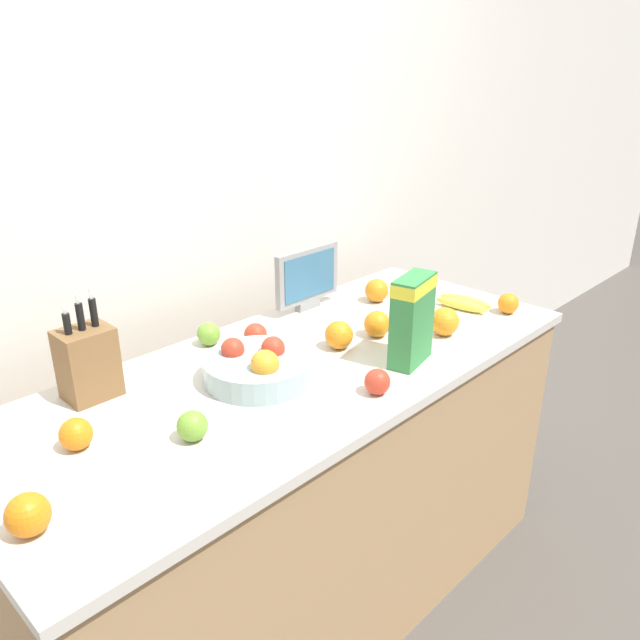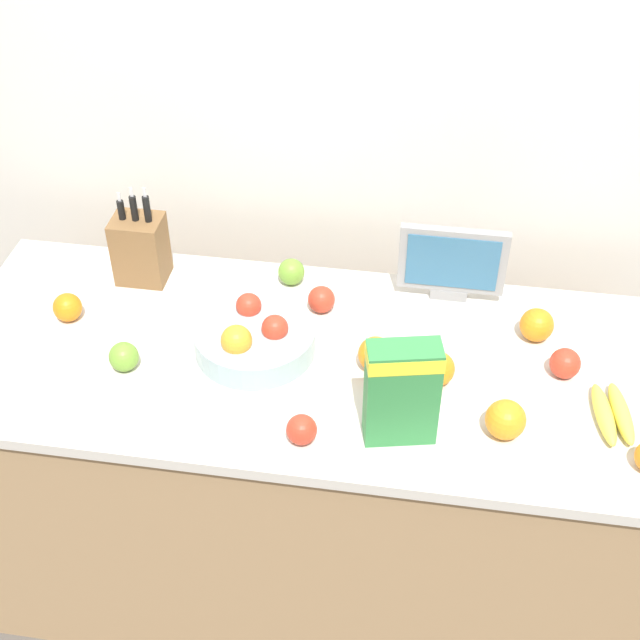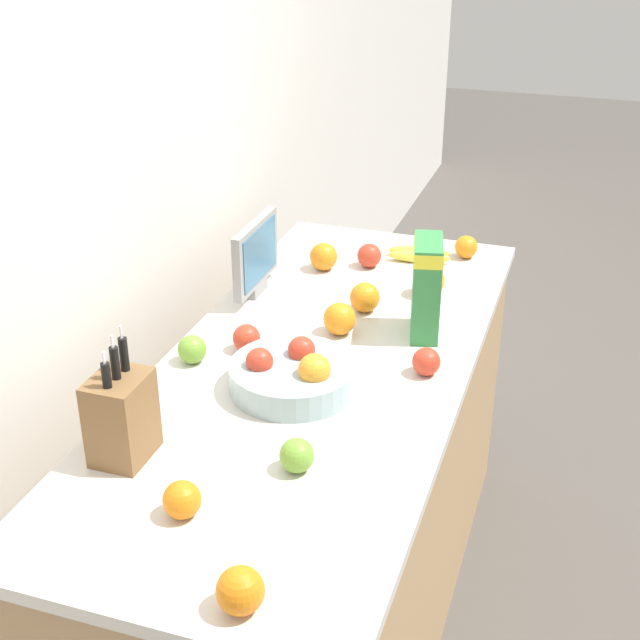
# 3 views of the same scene
# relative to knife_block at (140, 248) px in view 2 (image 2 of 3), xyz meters

# --- Properties ---
(ground_plane) EXTENTS (14.00, 14.00, 0.00)m
(ground_plane) POSITION_rel_knife_block_xyz_m (0.49, -0.25, -0.96)
(ground_plane) COLOR #514C47
(wall_back) EXTENTS (9.00, 0.06, 2.60)m
(wall_back) POSITION_rel_knife_block_xyz_m (0.49, 0.33, 0.34)
(wall_back) COLOR silver
(wall_back) RESTS_ON ground_plane
(counter) EXTENTS (1.78, 0.73, 0.87)m
(counter) POSITION_rel_knife_block_xyz_m (0.49, -0.25, -0.53)
(counter) COLOR tan
(counter) RESTS_ON ground_plane
(knife_block) EXTENTS (0.13, 0.10, 0.28)m
(knife_block) POSITION_rel_knife_block_xyz_m (0.00, 0.00, 0.00)
(knife_block) COLOR brown
(knife_block) RESTS_ON counter
(small_monitor) EXTENTS (0.27, 0.03, 0.21)m
(small_monitor) POSITION_rel_knife_block_xyz_m (0.81, 0.04, 0.02)
(small_monitor) COLOR gray
(small_monitor) RESTS_ON counter
(cereal_box) EXTENTS (0.17, 0.10, 0.25)m
(cereal_box) POSITION_rel_knife_block_xyz_m (0.72, -0.46, 0.05)
(cereal_box) COLOR #338442
(cereal_box) RESTS_ON counter
(fruit_bowl) EXTENTS (0.29, 0.29, 0.11)m
(fruit_bowl) POSITION_rel_knife_block_xyz_m (0.35, -0.24, -0.06)
(fruit_bowl) COLOR #99B2B7
(fruit_bowl) RESTS_ON counter
(banana_bunch) EXTENTS (0.10, 0.20, 0.04)m
(banana_bunch) POSITION_rel_knife_block_xyz_m (1.19, -0.34, -0.08)
(banana_bunch) COLOR yellow
(banana_bunch) RESTS_ON counter
(apple_rear) EXTENTS (0.07, 0.07, 0.07)m
(apple_rear) POSITION_rel_knife_block_xyz_m (1.09, -0.21, -0.06)
(apple_rear) COLOR red
(apple_rear) RESTS_ON counter
(apple_front) EXTENTS (0.07, 0.07, 0.07)m
(apple_front) POSITION_rel_knife_block_xyz_m (0.39, 0.04, -0.06)
(apple_front) COLOR #6B9E33
(apple_front) RESTS_ON counter
(apple_near_bananas) EXTENTS (0.07, 0.07, 0.07)m
(apple_near_bananas) POSITION_rel_knife_block_xyz_m (0.06, -0.35, -0.06)
(apple_near_bananas) COLOR #6B9E33
(apple_near_bananas) RESTS_ON counter
(apple_by_knife_block) EXTENTS (0.07, 0.07, 0.07)m
(apple_by_knife_block) POSITION_rel_knife_block_xyz_m (0.49, -0.06, -0.06)
(apple_by_knife_block) COLOR red
(apple_by_knife_block) RESTS_ON counter
(apple_leftmost) EXTENTS (0.07, 0.07, 0.07)m
(apple_leftmost) POSITION_rel_knife_block_xyz_m (0.52, -0.51, -0.06)
(apple_leftmost) COLOR red
(apple_leftmost) RESTS_ON counter
(orange_near_bowl) EXTENTS (0.08, 0.08, 0.08)m
(orange_near_bowl) POSITION_rel_knife_block_xyz_m (0.65, -0.26, -0.05)
(orange_near_bowl) COLOR orange
(orange_near_bowl) RESTS_ON counter
(orange_mid_left) EXTENTS (0.08, 0.08, 0.08)m
(orange_mid_left) POSITION_rel_knife_block_xyz_m (1.03, -0.09, -0.05)
(orange_mid_left) COLOR orange
(orange_mid_left) RESTS_ON counter
(orange_mid_right) EXTENTS (0.08, 0.08, 0.08)m
(orange_mid_right) POSITION_rel_knife_block_xyz_m (0.80, -0.28, -0.05)
(orange_mid_right) COLOR orange
(orange_mid_right) RESTS_ON counter
(orange_front_right) EXTENTS (0.09, 0.09, 0.09)m
(orange_front_right) POSITION_rel_knife_block_xyz_m (0.95, -0.43, -0.05)
(orange_front_right) COLOR orange
(orange_front_right) RESTS_ON counter
(orange_front_left) EXTENTS (0.07, 0.07, 0.07)m
(orange_front_left) POSITION_rel_knife_block_xyz_m (-0.13, -0.20, -0.06)
(orange_front_left) COLOR orange
(orange_front_left) RESTS_ON counter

